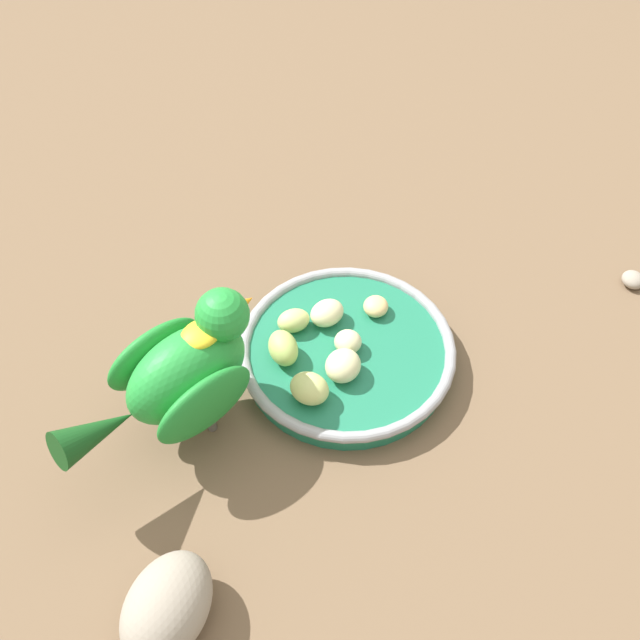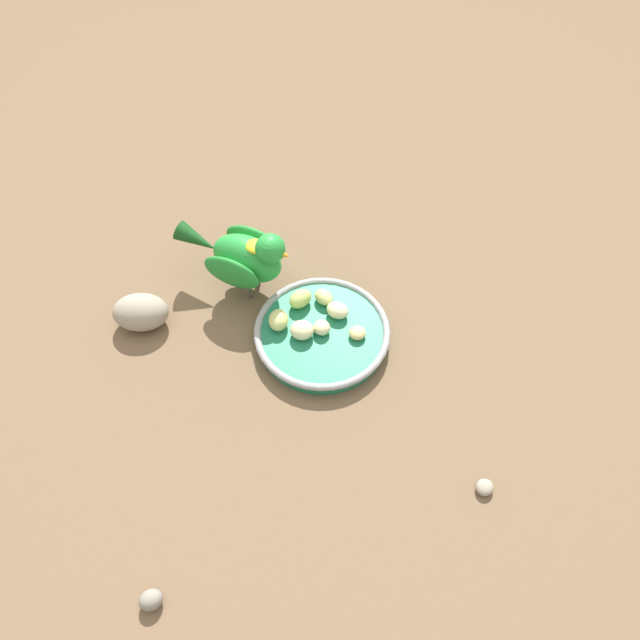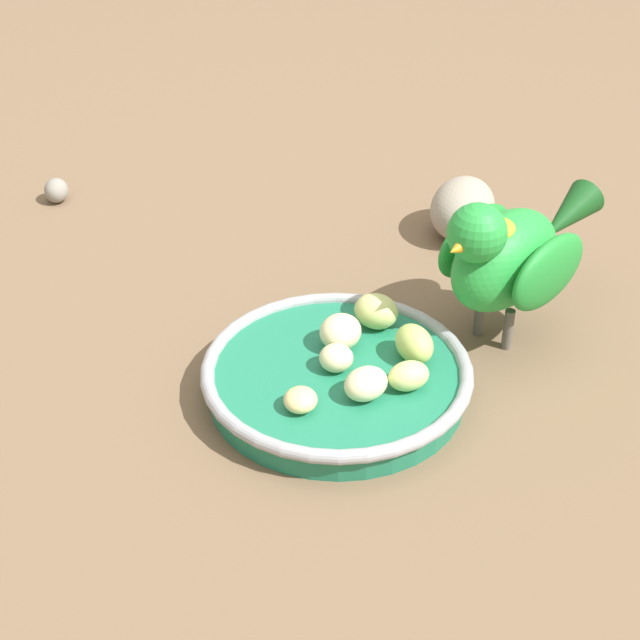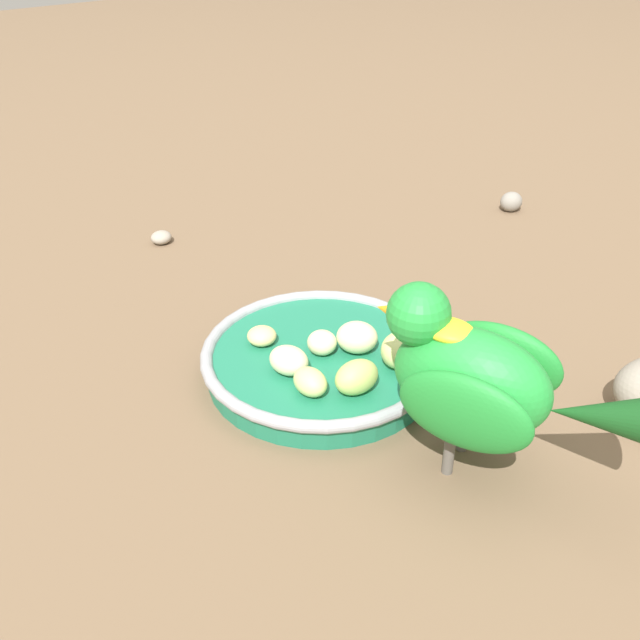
{
  "view_description": "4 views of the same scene",
  "coord_description": "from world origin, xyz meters",
  "px_view_note": "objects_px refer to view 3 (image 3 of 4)",
  "views": [
    {
      "loc": [
        -0.37,
        0.14,
        0.57
      ],
      "look_at": [
        0.03,
        -0.0,
        0.06
      ],
      "focal_mm": 41.88,
      "sensor_mm": 36.0,
      "label": 1
    },
    {
      "loc": [
        -0.35,
        -0.42,
        0.79
      ],
      "look_at": [
        0.01,
        -0.03,
        0.06
      ],
      "focal_mm": 35.8,
      "sensor_mm": 36.0,
      "label": 2
    },
    {
      "loc": [
        0.54,
        -0.26,
        0.46
      ],
      "look_at": [
        0.01,
        -0.04,
        0.07
      ],
      "focal_mm": 54.67,
      "sensor_mm": 36.0,
      "label": 3
    },
    {
      "loc": [
        0.32,
        0.39,
        0.37
      ],
      "look_at": [
        0.02,
        -0.03,
        0.05
      ],
      "focal_mm": 42.01,
      "sensor_mm": 36.0,
      "label": 4
    }
  ],
  "objects_px": {
    "apple_piece_0": "(336,358)",
    "apple_piece_1": "(340,332)",
    "apple_piece_2": "(366,384)",
    "apple_piece_6": "(409,376)",
    "rock_large": "(463,208)",
    "apple_piece_5": "(376,311)",
    "feeding_bowl": "(337,377)",
    "pebble_1": "(56,190)",
    "parrot": "(508,253)",
    "apple_piece_3": "(414,344)",
    "apple_piece_4": "(301,400)"
  },
  "relations": [
    {
      "from": "apple_piece_0",
      "to": "apple_piece_5",
      "type": "distance_m",
      "value": 0.06
    },
    {
      "from": "apple_piece_1",
      "to": "apple_piece_6",
      "type": "relative_size",
      "value": 1.12
    },
    {
      "from": "apple_piece_1",
      "to": "apple_piece_6",
      "type": "distance_m",
      "value": 0.07
    },
    {
      "from": "apple_piece_1",
      "to": "apple_piece_2",
      "type": "bearing_deg",
      "value": -7.0
    },
    {
      "from": "apple_piece_2",
      "to": "rock_large",
      "type": "distance_m",
      "value": 0.29
    },
    {
      "from": "apple_piece_2",
      "to": "apple_piece_5",
      "type": "distance_m",
      "value": 0.09
    },
    {
      "from": "apple_piece_1",
      "to": "parrot",
      "type": "xyz_separation_m",
      "value": [
        0.01,
        0.14,
        0.04
      ]
    },
    {
      "from": "apple_piece_2",
      "to": "rock_large",
      "type": "relative_size",
      "value": 0.4
    },
    {
      "from": "pebble_1",
      "to": "apple_piece_3",
      "type": "bearing_deg",
      "value": 26.05
    },
    {
      "from": "apple_piece_4",
      "to": "feeding_bowl",
      "type": "bearing_deg",
      "value": 127.79
    },
    {
      "from": "feeding_bowl",
      "to": "parrot",
      "type": "height_order",
      "value": "parrot"
    },
    {
      "from": "apple_piece_1",
      "to": "pebble_1",
      "type": "relative_size",
      "value": 1.25
    },
    {
      "from": "apple_piece_5",
      "to": "apple_piece_3",
      "type": "bearing_deg",
      "value": 9.07
    },
    {
      "from": "pebble_1",
      "to": "apple_piece_2",
      "type": "bearing_deg",
      "value": 18.65
    },
    {
      "from": "parrot",
      "to": "apple_piece_3",
      "type": "bearing_deg",
      "value": -6.76
    },
    {
      "from": "apple_piece_0",
      "to": "apple_piece_6",
      "type": "relative_size",
      "value": 0.82
    },
    {
      "from": "apple_piece_2",
      "to": "rock_large",
      "type": "bearing_deg",
      "value": 137.35
    },
    {
      "from": "apple_piece_3",
      "to": "apple_piece_6",
      "type": "bearing_deg",
      "value": -33.16
    },
    {
      "from": "feeding_bowl",
      "to": "apple_piece_1",
      "type": "bearing_deg",
      "value": 151.88
    },
    {
      "from": "apple_piece_0",
      "to": "parrot",
      "type": "relative_size",
      "value": 0.14
    },
    {
      "from": "apple_piece_0",
      "to": "apple_piece_2",
      "type": "xyz_separation_m",
      "value": [
        0.04,
        0.01,
        0.0
      ]
    },
    {
      "from": "rock_large",
      "to": "apple_piece_0",
      "type": "bearing_deg",
      "value": -49.07
    },
    {
      "from": "apple_piece_1",
      "to": "pebble_1",
      "type": "bearing_deg",
      "value": -157.38
    },
    {
      "from": "apple_piece_3",
      "to": "pebble_1",
      "type": "bearing_deg",
      "value": -153.95
    },
    {
      "from": "apple_piece_2",
      "to": "apple_piece_6",
      "type": "xyz_separation_m",
      "value": [
        0.0,
        0.03,
        -0.0
      ]
    },
    {
      "from": "parrot",
      "to": "pebble_1",
      "type": "xyz_separation_m",
      "value": [
        -0.38,
        -0.29,
        -0.07
      ]
    },
    {
      "from": "apple_piece_0",
      "to": "apple_piece_3",
      "type": "relative_size",
      "value": 0.68
    },
    {
      "from": "rock_large",
      "to": "pebble_1",
      "type": "xyz_separation_m",
      "value": [
        -0.22,
        -0.35,
        -0.02
      ]
    },
    {
      "from": "feeding_bowl",
      "to": "apple_piece_3",
      "type": "relative_size",
      "value": 5.46
    },
    {
      "from": "apple_piece_1",
      "to": "apple_piece_5",
      "type": "distance_m",
      "value": 0.04
    },
    {
      "from": "apple_piece_1",
      "to": "apple_piece_3",
      "type": "xyz_separation_m",
      "value": [
        0.04,
        0.04,
        0.0
      ]
    },
    {
      "from": "apple_piece_0",
      "to": "apple_piece_1",
      "type": "distance_m",
      "value": 0.03
    },
    {
      "from": "parrot",
      "to": "apple_piece_5",
      "type": "bearing_deg",
      "value": -35.9
    },
    {
      "from": "apple_piece_5",
      "to": "rock_large",
      "type": "height_order",
      "value": "rock_large"
    },
    {
      "from": "parrot",
      "to": "pebble_1",
      "type": "distance_m",
      "value": 0.48
    },
    {
      "from": "apple_piece_2",
      "to": "apple_piece_6",
      "type": "bearing_deg",
      "value": 85.97
    },
    {
      "from": "feeding_bowl",
      "to": "rock_large",
      "type": "relative_size",
      "value": 2.42
    },
    {
      "from": "apple_piece_1",
      "to": "rock_large",
      "type": "distance_m",
      "value": 0.25
    },
    {
      "from": "feeding_bowl",
      "to": "apple_piece_4",
      "type": "height_order",
      "value": "apple_piece_4"
    },
    {
      "from": "rock_large",
      "to": "apple_piece_1",
      "type": "bearing_deg",
      "value": -51.39
    },
    {
      "from": "apple_piece_5",
      "to": "pebble_1",
      "type": "distance_m",
      "value": 0.4
    },
    {
      "from": "apple_piece_1",
      "to": "apple_piece_6",
      "type": "bearing_deg",
      "value": 20.58
    },
    {
      "from": "rock_large",
      "to": "pebble_1",
      "type": "distance_m",
      "value": 0.41
    },
    {
      "from": "apple_piece_3",
      "to": "apple_piece_5",
      "type": "xyz_separation_m",
      "value": [
        -0.05,
        -0.01,
        0.0
      ]
    },
    {
      "from": "apple_piece_1",
      "to": "apple_piece_5",
      "type": "bearing_deg",
      "value": 111.04
    },
    {
      "from": "apple_piece_1",
      "to": "apple_piece_3",
      "type": "bearing_deg",
      "value": 50.89
    },
    {
      "from": "apple_piece_2",
      "to": "parrot",
      "type": "distance_m",
      "value": 0.16
    },
    {
      "from": "apple_piece_4",
      "to": "parrot",
      "type": "bearing_deg",
      "value": 104.84
    },
    {
      "from": "apple_piece_3",
      "to": "apple_piece_4",
      "type": "relative_size",
      "value": 1.48
    },
    {
      "from": "apple_piece_4",
      "to": "apple_piece_5",
      "type": "distance_m",
      "value": 0.12
    }
  ]
}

